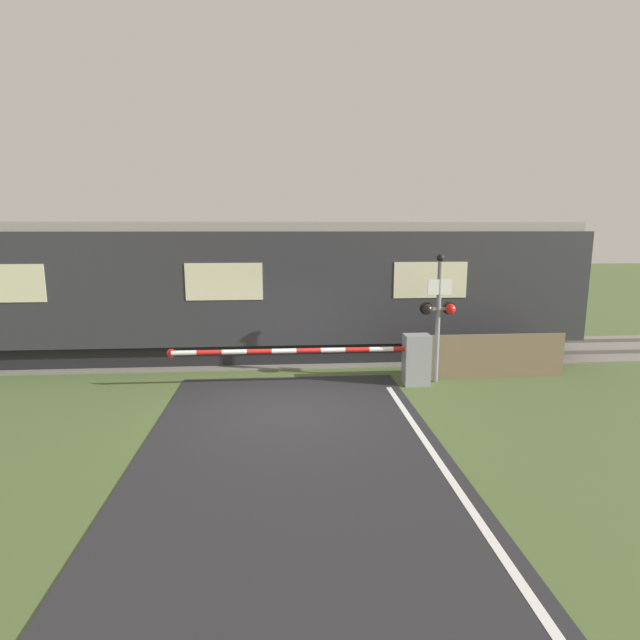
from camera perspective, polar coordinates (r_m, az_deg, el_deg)
ground_plane at (r=10.54m, az=-3.41°, el=-9.79°), size 80.00×80.00×0.00m
track_bed at (r=14.66m, az=-3.72°, el=-3.86°), size 36.00×3.20×0.13m
train at (r=14.38m, az=-10.24°, el=3.51°), size 19.50×2.83×3.80m
crossing_barrier at (r=11.82m, az=8.61°, el=-4.32°), size 6.04×0.44×1.20m
signal_post at (r=12.04m, az=13.39°, el=1.13°), size 0.85×0.26×3.06m
roadside_fence at (r=12.94m, az=18.74°, el=-3.94°), size 3.79×0.06×1.10m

